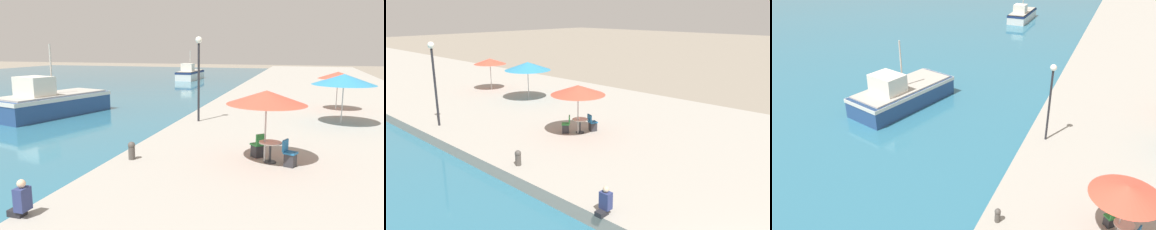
# 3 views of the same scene
# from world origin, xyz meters

# --- Properties ---
(water_basin) EXTENTS (56.00, 90.00, 0.04)m
(water_basin) POSITION_xyz_m (-28.00, 37.00, 0.02)
(water_basin) COLOR #2D6B84
(water_basin) RESTS_ON ground_plane
(quay_promenade) EXTENTS (16.00, 90.00, 0.57)m
(quay_promenade) POSITION_xyz_m (8.00, 37.00, 0.28)
(quay_promenade) COLOR #A39E93
(quay_promenade) RESTS_ON ground_plane
(fishing_boat_near) EXTENTS (5.02, 8.27, 4.74)m
(fishing_boat_near) POSITION_xyz_m (-9.61, 19.78, 0.97)
(fishing_boat_near) COLOR navy
(fishing_boat_near) RESTS_ON water_basin
(fishing_boat_mid) EXTENTS (2.34, 6.94, 4.09)m
(fishing_boat_mid) POSITION_xyz_m (-9.03, 49.85, 0.85)
(fishing_boat_mid) COLOR silver
(fishing_boat_mid) RESTS_ON water_basin
(cafe_umbrella_pink) EXTENTS (2.76, 2.76, 2.55)m
(cafe_umbrella_pink) POSITION_xyz_m (5.35, 11.56, 2.87)
(cafe_umbrella_pink) COLOR #B7B7B7
(cafe_umbrella_pink) RESTS_ON quay_promenade
(cafe_umbrella_white) EXTENTS (3.21, 3.21, 2.64)m
(cafe_umbrella_white) POSITION_xyz_m (8.53, 19.42, 2.93)
(cafe_umbrella_white) COLOR #B7B7B7
(cafe_umbrella_white) RESTS_ON quay_promenade
(cafe_umbrella_striped) EXTENTS (2.48, 2.48, 2.47)m
(cafe_umbrella_striped) POSITION_xyz_m (8.63, 24.21, 2.81)
(cafe_umbrella_striped) COLOR #B7B7B7
(cafe_umbrella_striped) RESTS_ON quay_promenade
(cafe_table) EXTENTS (0.80, 0.80, 0.74)m
(cafe_table) POSITION_xyz_m (5.54, 11.59, 1.10)
(cafe_table) COLOR #333338
(cafe_table) RESTS_ON quay_promenade
(cafe_chair_left) EXTENTS (0.59, 0.59, 0.91)m
(cafe_chair_left) POSITION_xyz_m (5.04, 12.12, 0.89)
(cafe_chair_left) COLOR #2D2D33
(cafe_chair_left) RESTS_ON quay_promenade
(cafe_chair_right) EXTENTS (0.54, 0.53, 0.91)m
(cafe_chair_right) POSITION_xyz_m (6.22, 11.34, 0.89)
(cafe_chair_right) COLOR #2D2D33
(cafe_chair_right) RESTS_ON quay_promenade
(person_at_quay) EXTENTS (0.51, 0.36, 0.93)m
(person_at_quay) POSITION_xyz_m (0.24, 5.56, 0.98)
(person_at_quay) COLOR #232328
(person_at_quay) RESTS_ON quay_promenade
(mooring_bollard) EXTENTS (0.26, 0.26, 0.65)m
(mooring_bollard) POSITION_xyz_m (0.72, 10.55, 0.92)
(mooring_bollard) COLOR #4C4742
(mooring_bollard) RESTS_ON quay_promenade
(lamppost) EXTENTS (0.36, 0.36, 4.56)m
(lamppost) POSITION_xyz_m (1.11, 18.11, 3.66)
(lamppost) COLOR #232328
(lamppost) RESTS_ON quay_promenade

